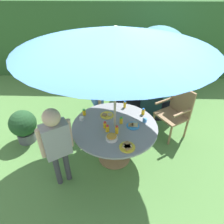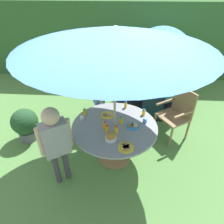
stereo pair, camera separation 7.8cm
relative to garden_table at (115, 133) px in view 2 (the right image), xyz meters
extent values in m
cube|color=#548442|center=(0.00, 0.00, -0.57)|extent=(10.00, 10.00, 0.02)
cube|color=#33602D|center=(0.00, 3.66, 0.48)|extent=(9.00, 0.70, 2.08)
cylinder|color=#93704C|center=(0.00, 0.00, -0.55)|extent=(0.55, 0.55, 0.03)
cylinder|color=#93704C|center=(0.00, 0.00, -0.22)|extent=(0.14, 0.14, 0.68)
cylinder|color=gray|center=(0.00, 0.00, 0.14)|extent=(1.33, 1.33, 0.03)
cylinder|color=#B7AD8C|center=(0.00, 0.00, 0.52)|extent=(0.04, 0.04, 2.16)
cone|color=#3F72B2|center=(0.00, 0.00, 1.47)|extent=(2.42, 2.42, 0.25)
cylinder|color=#93704C|center=(0.76, 0.76, -0.35)|extent=(0.04, 0.04, 0.41)
cylinder|color=#93704C|center=(1.01, 0.37, -0.35)|extent=(0.04, 0.04, 0.41)
cylinder|color=#93704C|center=(1.11, 0.99, -0.35)|extent=(0.04, 0.04, 0.41)
cylinder|color=#93704C|center=(1.36, 0.59, -0.35)|extent=(0.04, 0.04, 0.41)
cube|color=#93704C|center=(1.06, 0.68, -0.13)|extent=(0.66, 0.67, 0.04)
cube|color=#93704C|center=(1.24, 0.79, 0.15)|extent=(0.30, 0.45, 0.52)
cube|color=#93704C|center=(0.94, 0.87, 0.09)|extent=(0.40, 0.28, 0.03)
cube|color=#93704C|center=(1.19, 0.48, 0.09)|extent=(0.40, 0.28, 0.03)
ellipsoid|color=teal|center=(0.93, 2.08, 0.31)|extent=(1.95, 2.23, 1.74)
cylinder|color=black|center=(0.93, 2.08, -0.55)|extent=(2.34, 2.34, 0.01)
cube|color=#1A313A|center=(0.74, 1.14, -0.08)|extent=(0.45, 0.12, 0.78)
cylinder|color=#595960|center=(-1.68, 0.39, -0.46)|extent=(0.33, 0.33, 0.20)
sphere|color=#234C28|center=(-1.68, 0.39, -0.15)|extent=(0.49, 0.49, 0.49)
cylinder|color=brown|center=(-0.39, 0.96, -0.29)|extent=(0.07, 0.07, 0.54)
cylinder|color=brown|center=(-0.34, 0.84, -0.29)|extent=(0.07, 0.07, 0.54)
cube|color=#4C72C6|center=(-0.36, 0.90, 0.21)|extent=(0.28, 0.35, 0.46)
cylinder|color=tan|center=(-0.43, 1.06, 0.23)|extent=(0.06, 0.06, 0.41)
cylinder|color=tan|center=(-0.30, 0.73, 0.23)|extent=(0.06, 0.06, 0.41)
sphere|color=tan|center=(-0.36, 0.90, 0.54)|extent=(0.20, 0.20, 0.20)
cylinder|color=#3F3F47|center=(-0.82, -0.54, -0.26)|extent=(0.08, 0.08, 0.60)
cylinder|color=#3F3F47|center=(-0.70, -0.46, -0.26)|extent=(0.08, 0.08, 0.60)
cube|color=#99999E|center=(-0.76, -0.50, 0.29)|extent=(0.39, 0.35, 0.51)
cylinder|color=#D8B293|center=(-0.92, -0.60, 0.32)|extent=(0.06, 0.06, 0.46)
cylinder|color=#D8B293|center=(-0.60, -0.39, 0.32)|extent=(0.06, 0.06, 0.46)
sphere|color=#D8B293|center=(-0.76, -0.50, 0.66)|extent=(0.23, 0.23, 0.23)
cylinder|color=white|center=(-0.04, -0.31, 0.18)|extent=(0.17, 0.17, 0.04)
ellipsoid|color=gold|center=(-0.04, -0.31, 0.21)|extent=(0.14, 0.14, 0.04)
cylinder|color=yellow|center=(-0.13, 0.26, 0.16)|extent=(0.22, 0.22, 0.01)
cube|color=tan|center=(-0.09, 0.25, 0.18)|extent=(0.08, 0.08, 0.02)
cube|color=#9E7547|center=(-0.18, 0.25, 0.18)|extent=(0.09, 0.09, 0.02)
cylinder|color=yellow|center=(0.18, -0.47, 0.16)|extent=(0.22, 0.22, 0.01)
cube|color=tan|center=(0.20, -0.47, 0.18)|extent=(0.09, 0.09, 0.02)
cube|color=#9E7547|center=(0.18, -0.43, 0.18)|extent=(0.12, 0.12, 0.02)
cube|color=tan|center=(0.15, -0.47, 0.18)|extent=(0.09, 0.09, 0.02)
cube|color=#9E7547|center=(0.18, -0.49, 0.18)|extent=(0.11, 0.11, 0.02)
cylinder|color=#338CD8|center=(0.28, -0.01, 0.16)|extent=(0.20, 0.20, 0.01)
cube|color=tan|center=(0.31, 0.00, 0.18)|extent=(0.09, 0.09, 0.02)
cube|color=#9E7547|center=(0.25, 0.00, 0.18)|extent=(0.08, 0.08, 0.02)
cylinder|color=yellow|center=(0.10, 0.06, 0.20)|extent=(0.05, 0.05, 0.09)
cylinder|color=green|center=(0.10, 0.06, 0.26)|extent=(0.04, 0.04, 0.02)
cylinder|color=yellow|center=(0.03, -0.18, 0.21)|extent=(0.05, 0.05, 0.11)
cylinder|color=red|center=(0.03, -0.18, 0.28)|extent=(0.04, 0.04, 0.02)
cylinder|color=yellow|center=(0.47, 0.32, 0.20)|extent=(0.06, 0.06, 0.09)
cylinder|color=blue|center=(0.47, 0.32, 0.25)|extent=(0.04, 0.04, 0.02)
cylinder|color=yellow|center=(-0.51, 0.27, 0.20)|extent=(0.06, 0.06, 0.09)
cylinder|color=green|center=(-0.51, 0.27, 0.25)|extent=(0.04, 0.04, 0.02)
cylinder|color=yellow|center=(-0.15, -0.06, 0.20)|extent=(0.05, 0.05, 0.09)
cylinder|color=red|center=(-0.15, -0.06, 0.26)|extent=(0.04, 0.04, 0.02)
cylinder|color=yellow|center=(-0.11, -0.14, 0.20)|extent=(0.06, 0.06, 0.09)
cylinder|color=red|center=(-0.11, -0.14, 0.26)|extent=(0.04, 0.04, 0.02)
cylinder|color=yellow|center=(0.16, 0.51, 0.21)|extent=(0.05, 0.05, 0.11)
cylinder|color=blue|center=(0.16, 0.51, 0.27)|extent=(0.03, 0.03, 0.02)
cylinder|color=#4C99D8|center=(0.47, 0.11, 0.18)|extent=(0.07, 0.07, 0.06)
cylinder|color=white|center=(-0.54, 0.13, 0.18)|extent=(0.07, 0.07, 0.06)
camera|label=1|loc=(0.04, -2.39, 2.08)|focal=31.70mm
camera|label=2|loc=(0.12, -2.39, 2.08)|focal=31.70mm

